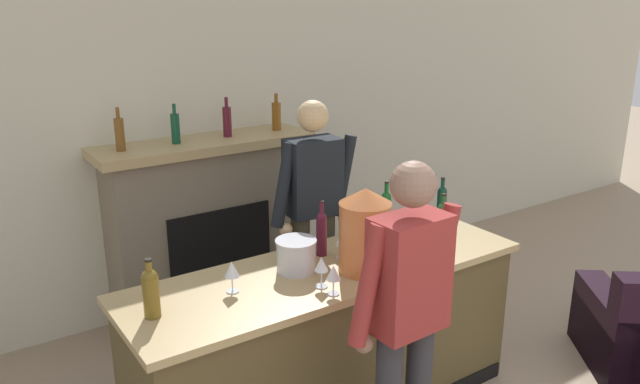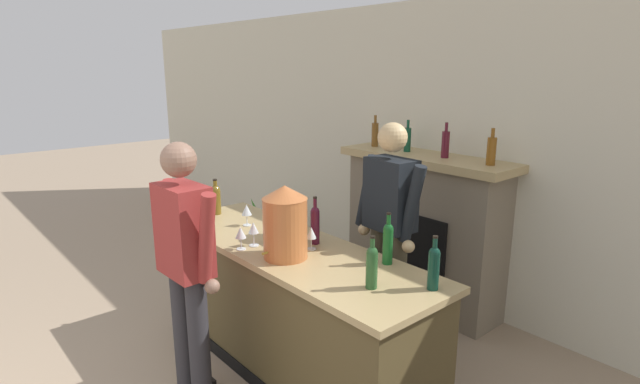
# 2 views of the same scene
# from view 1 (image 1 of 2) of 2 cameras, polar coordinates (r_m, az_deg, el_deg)

# --- Properties ---
(wall_back_panel) EXTENTS (12.00, 0.07, 2.75)m
(wall_back_panel) POSITION_cam_1_polar(r_m,az_deg,el_deg) (5.04, -10.08, 5.12)
(wall_back_panel) COLOR beige
(wall_back_panel) RESTS_ON ground_plane
(bar_counter) EXTENTS (2.40, 0.76, 0.95)m
(bar_counter) POSITION_cam_1_polar(r_m,az_deg,el_deg) (3.81, 0.76, -13.41)
(bar_counter) COLOR brown
(bar_counter) RESTS_ON ground_plane
(fireplace_stone) EXTENTS (1.65, 0.52, 1.71)m
(fireplace_stone) POSITION_cam_1_polar(r_m,az_deg,el_deg) (4.93, -10.18, -3.15)
(fireplace_stone) COLOR #7C6F5B
(fireplace_stone) RESTS_ON ground_plane
(person_customer) EXTENTS (0.66, 0.31, 1.75)m
(person_customer) POSITION_cam_1_polar(r_m,az_deg,el_deg) (3.03, 7.88, -11.62)
(person_customer) COLOR #2D2B30
(person_customer) RESTS_ON ground_plane
(person_bartender) EXTENTS (0.66, 0.32, 1.79)m
(person_bartender) POSITION_cam_1_polar(r_m,az_deg,el_deg) (4.25, -0.60, -2.26)
(person_bartender) COLOR #45402E
(person_bartender) RESTS_ON ground_plane
(copper_dispenser) EXTENTS (0.30, 0.33, 0.49)m
(copper_dispenser) POSITION_cam_1_polar(r_m,az_deg,el_deg) (3.47, 4.12, -3.47)
(copper_dispenser) COLOR #BD6836
(copper_dispenser) RESTS_ON bar_counter
(ice_bucket_steel) EXTENTS (0.23, 0.23, 0.19)m
(ice_bucket_steel) POSITION_cam_1_polar(r_m,az_deg,el_deg) (3.51, -2.20, -5.81)
(ice_bucket_steel) COLOR silver
(ice_bucket_steel) RESTS_ON bar_counter
(wine_bottle_rose_blush) EXTENTS (0.07, 0.07, 0.31)m
(wine_bottle_rose_blush) POSITION_cam_1_polar(r_m,az_deg,el_deg) (4.00, 11.13, -2.51)
(wine_bottle_rose_blush) COLOR #234D25
(wine_bottle_rose_blush) RESTS_ON bar_counter
(wine_bottle_riesling_slim) EXTENTS (0.07, 0.07, 0.34)m
(wine_bottle_riesling_slim) POSITION_cam_1_polar(r_m,az_deg,el_deg) (4.11, 6.04, -1.55)
(wine_bottle_riesling_slim) COLOR #13511E
(wine_bottle_riesling_slim) RESTS_ON bar_counter
(wine_bottle_chardonnay_pale) EXTENTS (0.06, 0.06, 0.34)m
(wine_bottle_chardonnay_pale) POSITION_cam_1_polar(r_m,az_deg,el_deg) (3.70, 0.15, -3.63)
(wine_bottle_chardonnay_pale) COLOR #4D142A
(wine_bottle_chardonnay_pale) RESTS_ON bar_counter
(wine_bottle_port_short) EXTENTS (0.07, 0.07, 0.32)m
(wine_bottle_port_short) POSITION_cam_1_polar(r_m,az_deg,el_deg) (4.33, 11.06, -0.94)
(wine_bottle_port_short) COLOR #0D3225
(wine_bottle_port_short) RESTS_ON bar_counter
(wine_bottle_cabernet_heavy) EXTENTS (0.08, 0.08, 0.30)m
(wine_bottle_cabernet_heavy) POSITION_cam_1_polar(r_m,az_deg,el_deg) (3.12, -15.21, -8.71)
(wine_bottle_cabernet_heavy) COLOR brown
(wine_bottle_cabernet_heavy) RESTS_ON bar_counter
(wine_glass_near_bucket) EXTENTS (0.08, 0.08, 0.16)m
(wine_glass_near_bucket) POSITION_cam_1_polar(r_m,az_deg,el_deg) (3.24, 1.24, -7.50)
(wine_glass_near_bucket) COLOR silver
(wine_glass_near_bucket) RESTS_ON bar_counter
(wine_glass_mid_counter) EXTENTS (0.07, 0.07, 0.17)m
(wine_glass_mid_counter) POSITION_cam_1_polar(r_m,az_deg,el_deg) (3.31, 0.13, -6.74)
(wine_glass_mid_counter) COLOR silver
(wine_glass_mid_counter) RESTS_ON bar_counter
(wine_glass_back_row) EXTENTS (0.07, 0.07, 0.16)m
(wine_glass_back_row) POSITION_cam_1_polar(r_m,az_deg,el_deg) (3.68, 1.95, -4.38)
(wine_glass_back_row) COLOR silver
(wine_glass_back_row) RESTS_ON bar_counter
(wine_glass_front_left) EXTENTS (0.08, 0.08, 0.17)m
(wine_glass_front_left) POSITION_cam_1_polar(r_m,az_deg,el_deg) (3.29, -8.07, -7.10)
(wine_glass_front_left) COLOR silver
(wine_glass_front_left) RESTS_ON bar_counter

